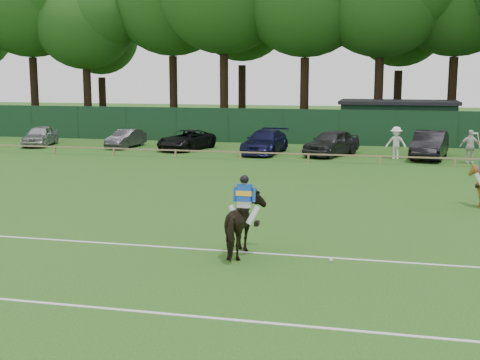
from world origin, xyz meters
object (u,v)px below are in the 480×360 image
(suv_black, at_px, (186,140))
(polo_ball, at_px, (331,260))
(hatch_grey, at_px, (331,143))
(utility_shed, at_px, (398,121))
(estate_black, at_px, (430,145))
(sedan_grey, at_px, (126,138))
(sedan_navy, at_px, (265,142))
(spectator_mid, at_px, (470,147))
(spectator_left, at_px, (396,143))
(horse_dark, at_px, (244,225))
(sedan_silver, at_px, (40,136))

(suv_black, relative_size, polo_ball, 51.90)
(hatch_grey, distance_m, utility_shed, 9.70)
(polo_ball, bearing_deg, estate_black, 80.56)
(polo_ball, relative_size, utility_shed, 0.01)
(sedan_grey, distance_m, sedan_navy, 9.89)
(spectator_mid, distance_m, utility_shed, 11.22)
(polo_ball, xyz_separation_m, utility_shed, (1.93, 31.37, 1.49))
(sedan_navy, bearing_deg, hatch_grey, 4.84)
(sedan_grey, xyz_separation_m, polo_ball, (16.07, -23.61, -0.57))
(sedan_navy, distance_m, spectator_left, 8.06)
(spectator_left, distance_m, utility_shed, 9.43)
(horse_dark, distance_m, sedan_navy, 22.85)
(hatch_grey, distance_m, spectator_left, 3.91)
(hatch_grey, relative_size, polo_ball, 51.62)
(spectator_mid, height_order, utility_shed, utility_shed)
(sedan_navy, distance_m, utility_shed, 12.01)
(spectator_left, bearing_deg, polo_ball, -89.18)
(suv_black, bearing_deg, polo_ball, -47.62)
(estate_black, relative_size, utility_shed, 0.60)
(sedan_grey, xyz_separation_m, hatch_grey, (14.01, -1.05, 0.17))
(sedan_navy, relative_size, polo_ball, 56.59)
(sedan_grey, distance_m, spectator_left, 17.95)
(sedan_navy, bearing_deg, spectator_left, 0.78)
(sedan_grey, distance_m, polo_ball, 28.57)
(spectator_mid, bearing_deg, hatch_grey, 155.51)
(estate_black, xyz_separation_m, utility_shed, (-1.80, 8.91, 0.71))
(suv_black, distance_m, estate_black, 15.45)
(estate_black, bearing_deg, polo_ball, -89.64)
(suv_black, relative_size, sedan_navy, 0.92)
(hatch_grey, relative_size, spectator_left, 2.44)
(sedan_silver, bearing_deg, sedan_navy, -14.52)
(horse_dark, relative_size, suv_black, 0.44)
(hatch_grey, bearing_deg, spectator_left, 15.13)
(spectator_left, distance_m, polo_ball, 22.04)
(sedan_silver, relative_size, spectator_mid, 2.18)
(estate_black, xyz_separation_m, polo_ball, (-3.73, -22.46, -0.78))
(sedan_silver, distance_m, estate_black, 26.04)
(spectator_left, distance_m, spectator_mid, 4.16)
(utility_shed, bearing_deg, horse_dark, -97.94)
(hatch_grey, bearing_deg, spectator_mid, 11.85)
(polo_ball, distance_m, utility_shed, 31.46)
(polo_ball, bearing_deg, utility_shed, 86.48)
(sedan_navy, distance_m, polo_ball, 23.45)
(horse_dark, height_order, estate_black, horse_dark)
(sedan_silver, xyz_separation_m, suv_black, (10.60, 0.14, -0.06))
(horse_dark, relative_size, spectator_left, 1.09)
(horse_dark, bearing_deg, sedan_grey, -61.77)
(spectator_mid, bearing_deg, utility_shed, 97.99)
(spectator_left, relative_size, spectator_mid, 1.00)
(utility_shed, bearing_deg, hatch_grey, -114.40)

